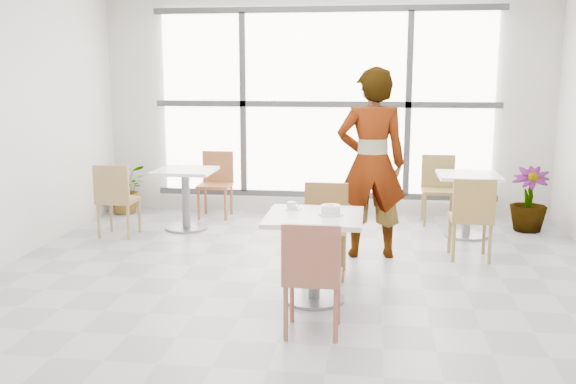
# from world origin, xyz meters

# --- Properties ---
(floor) EXTENTS (7.00, 7.00, 0.00)m
(floor) POSITION_xyz_m (0.00, 0.00, 0.00)
(floor) COLOR #9E9EA5
(floor) RESTS_ON ground
(wall_back) EXTENTS (6.00, 0.00, 6.00)m
(wall_back) POSITION_xyz_m (0.00, 3.50, 1.50)
(wall_back) COLOR silver
(wall_back) RESTS_ON ground
(wall_front) EXTENTS (6.00, 0.00, 6.00)m
(wall_front) POSITION_xyz_m (0.00, -3.50, 1.50)
(wall_front) COLOR silver
(wall_front) RESTS_ON ground
(window) EXTENTS (4.60, 0.07, 2.52)m
(window) POSITION_xyz_m (0.00, 3.44, 1.50)
(window) COLOR white
(window) RESTS_ON ground
(main_table) EXTENTS (0.80, 0.80, 0.75)m
(main_table) POSITION_xyz_m (0.18, 0.03, 0.52)
(main_table) COLOR silver
(main_table) RESTS_ON ground
(chair_near) EXTENTS (0.42, 0.42, 0.87)m
(chair_near) POSITION_xyz_m (0.23, -0.72, 0.50)
(chair_near) COLOR #9C5B48
(chair_near) RESTS_ON ground
(chair_far) EXTENTS (0.42, 0.42, 0.87)m
(chair_far) POSITION_xyz_m (0.21, 0.81, 0.50)
(chair_far) COLOR brown
(chair_far) RESTS_ON ground
(oatmeal_bowl) EXTENTS (0.21, 0.21, 0.09)m
(oatmeal_bowl) POSITION_xyz_m (0.31, 0.05, 0.79)
(oatmeal_bowl) COLOR silver
(oatmeal_bowl) RESTS_ON main_table
(coffee_cup) EXTENTS (0.16, 0.13, 0.07)m
(coffee_cup) POSITION_xyz_m (-0.03, 0.21, 0.78)
(coffee_cup) COLOR silver
(coffee_cup) RESTS_ON main_table
(person) EXTENTS (0.78, 0.56, 1.97)m
(person) POSITION_xyz_m (0.64, 1.46, 0.99)
(person) COLOR black
(person) RESTS_ON ground
(bg_table_left) EXTENTS (0.70, 0.70, 0.75)m
(bg_table_left) POSITION_xyz_m (-1.62, 2.36, 0.49)
(bg_table_left) COLOR white
(bg_table_left) RESTS_ON ground
(bg_table_right) EXTENTS (0.70, 0.70, 0.75)m
(bg_table_right) POSITION_xyz_m (1.77, 2.45, 0.49)
(bg_table_right) COLOR white
(bg_table_right) RESTS_ON ground
(bg_chair_left_near) EXTENTS (0.42, 0.42, 0.87)m
(bg_chair_left_near) POSITION_xyz_m (-2.32, 1.86, 0.50)
(bg_chair_left_near) COLOR #9E7F4E
(bg_chair_left_near) RESTS_ON ground
(bg_chair_left_far) EXTENTS (0.42, 0.42, 0.87)m
(bg_chair_left_far) POSITION_xyz_m (-1.42, 3.14, 0.50)
(bg_chair_left_far) COLOR #9F5C36
(bg_chair_left_far) RESTS_ON ground
(bg_chair_right_near) EXTENTS (0.42, 0.42, 0.87)m
(bg_chair_right_near) POSITION_xyz_m (1.67, 1.42, 0.50)
(bg_chair_right_near) COLOR #A27B41
(bg_chair_right_near) RESTS_ON ground
(bg_chair_right_far) EXTENTS (0.42, 0.42, 0.87)m
(bg_chair_right_far) POSITION_xyz_m (1.50, 3.12, 0.50)
(bg_chair_right_far) COLOR olive
(bg_chair_right_far) RESTS_ON ground
(plant_left) EXTENTS (0.77, 0.71, 0.69)m
(plant_left) POSITION_xyz_m (-2.70, 3.15, 0.35)
(plant_left) COLOR #4D8748
(plant_left) RESTS_ON ground
(plant_right) EXTENTS (0.54, 0.54, 0.79)m
(plant_right) POSITION_xyz_m (2.55, 2.81, 0.39)
(plant_right) COLOR #428A43
(plant_right) RESTS_ON ground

